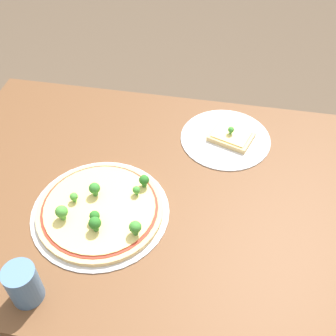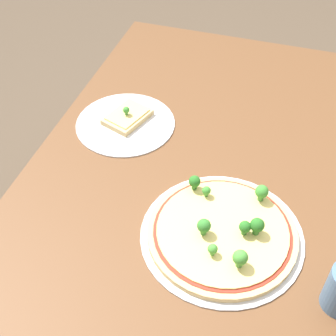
% 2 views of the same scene
% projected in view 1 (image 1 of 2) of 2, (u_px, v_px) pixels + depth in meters
% --- Properties ---
extents(ground_plane, '(8.00, 8.00, 0.00)m').
position_uv_depth(ground_plane, '(172.00, 308.00, 1.68)').
color(ground_plane, brown).
extents(dining_table, '(1.39, 0.89, 0.70)m').
position_uv_depth(dining_table, '(174.00, 213.00, 1.22)').
color(dining_table, brown).
rests_on(dining_table, ground_plane).
extents(pizza_tray_whole, '(0.37, 0.37, 0.07)m').
position_uv_depth(pizza_tray_whole, '(100.00, 210.00, 1.11)').
color(pizza_tray_whole, silver).
rests_on(pizza_tray_whole, dining_table).
extents(pizza_tray_slice, '(0.28, 0.28, 0.05)m').
position_uv_depth(pizza_tray_slice, '(228.00, 138.00, 1.32)').
color(pizza_tray_slice, silver).
rests_on(pizza_tray_slice, dining_table).
extents(drinking_cup, '(0.07, 0.07, 0.10)m').
position_uv_depth(drinking_cup, '(23.00, 284.00, 0.92)').
color(drinking_cup, '#4C7099').
rests_on(drinking_cup, dining_table).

